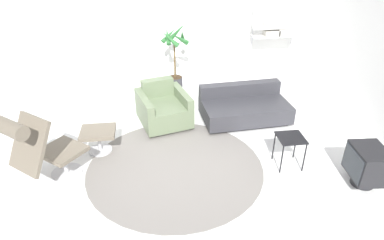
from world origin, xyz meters
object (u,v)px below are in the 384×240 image
at_px(side_table, 291,141).
at_px(ottoman, 98,135).
at_px(shelf_unit, 276,30).
at_px(couch_low, 244,108).
at_px(armchair_red, 163,109).
at_px(lounge_chair, 38,144).
at_px(potted_plant, 175,60).
at_px(crt_television, 367,165).

bearing_deg(side_table, ottoman, 165.51).
height_order(ottoman, shelf_unit, shelf_unit).
bearing_deg(couch_low, armchair_red, -4.46).
distance_m(lounge_chair, ottoman, 1.05).
distance_m(lounge_chair, couch_low, 3.49).
bearing_deg(side_table, potted_plant, 115.44).
distance_m(lounge_chair, potted_plant, 3.59).
relative_size(armchair_red, shelf_unit, 0.62).
height_order(couch_low, crt_television, couch_low).
distance_m(ottoman, crt_television, 3.85).
bearing_deg(lounge_chair, ottoman, 90.00).
height_order(armchair_red, crt_television, armchair_red).
xyz_separation_m(couch_low, side_table, (0.28, -1.46, 0.20)).
xyz_separation_m(lounge_chair, ottoman, (0.62, 0.76, -0.38)).
bearing_deg(crt_television, potted_plant, 37.43).
xyz_separation_m(armchair_red, side_table, (1.74, -1.46, 0.14)).
relative_size(lounge_chair, crt_television, 2.03).
xyz_separation_m(couch_low, crt_television, (1.14, -2.00, 0.10)).
relative_size(armchair_red, side_table, 2.17).
bearing_deg(lounge_chair, armchair_red, 81.41).
xyz_separation_m(couch_low, shelf_unit, (1.10, 1.78, 0.92)).
relative_size(side_table, shelf_unit, 0.28).
height_order(armchair_red, potted_plant, potted_plant).
relative_size(lounge_chair, ottoman, 2.19).
bearing_deg(lounge_chair, side_table, 39.79).
bearing_deg(shelf_unit, couch_low, -121.72).
relative_size(lounge_chair, armchair_red, 1.09).
distance_m(armchair_red, crt_television, 3.29).
height_order(lounge_chair, potted_plant, potted_plant).
xyz_separation_m(ottoman, shelf_unit, (3.60, 2.52, 0.85)).
distance_m(armchair_red, potted_plant, 1.56).
bearing_deg(side_table, crt_television, -32.12).
bearing_deg(armchair_red, lounge_chair, 27.52).
bearing_deg(crt_television, ottoman, 75.35).
xyz_separation_m(armchair_red, couch_low, (1.46, -0.00, -0.06)).
relative_size(lounge_chair, potted_plant, 0.81).
bearing_deg(potted_plant, side_table, -64.56).
bearing_deg(couch_low, side_table, 96.43).
bearing_deg(crt_television, shelf_unit, 5.04).
bearing_deg(ottoman, shelf_unit, 35.05).
height_order(lounge_chair, side_table, lounge_chair).
height_order(lounge_chair, couch_low, lounge_chair).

